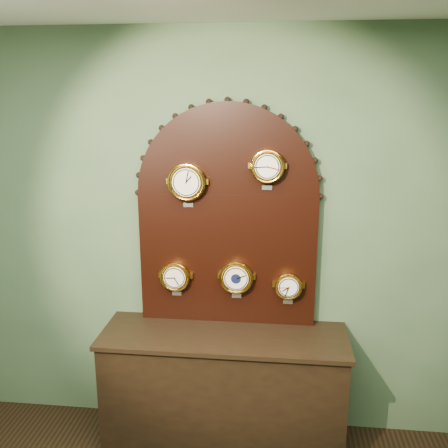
# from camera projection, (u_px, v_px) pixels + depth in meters

# --- Properties ---
(wall_back) EXTENTS (4.00, 0.00, 4.00)m
(wall_back) POSITION_uv_depth(u_px,v_px,m) (228.00, 240.00, 3.40)
(wall_back) COLOR #486545
(wall_back) RESTS_ON ground
(shop_counter) EXTENTS (1.60, 0.50, 0.80)m
(shop_counter) POSITION_uv_depth(u_px,v_px,m) (224.00, 391.00, 3.40)
(shop_counter) COLOR black
(shop_counter) RESTS_ON ground_plane
(display_board) EXTENTS (1.26, 0.06, 1.53)m
(display_board) POSITION_uv_depth(u_px,v_px,m) (227.00, 210.00, 3.30)
(display_board) COLOR black
(display_board) RESTS_ON shop_counter
(roman_clock) EXTENTS (0.25, 0.08, 0.30)m
(roman_clock) POSITION_uv_depth(u_px,v_px,m) (187.00, 182.00, 3.21)
(roman_clock) COLOR gold
(roman_clock) RESTS_ON display_board
(arabic_clock) EXTENTS (0.22, 0.08, 0.27)m
(arabic_clock) POSITION_uv_depth(u_px,v_px,m) (267.00, 166.00, 3.13)
(arabic_clock) COLOR gold
(arabic_clock) RESTS_ON display_board
(hygrometer) EXTENTS (0.20, 0.08, 0.26)m
(hygrometer) POSITION_uv_depth(u_px,v_px,m) (175.00, 276.00, 3.39)
(hygrometer) COLOR gold
(hygrometer) RESTS_ON display_board
(barometer) EXTENTS (0.23, 0.08, 0.28)m
(barometer) POSITION_uv_depth(u_px,v_px,m) (236.00, 277.00, 3.34)
(barometer) COLOR gold
(barometer) RESTS_ON display_board
(tide_clock) EXTENTS (0.18, 0.08, 0.24)m
(tide_clock) POSITION_uv_depth(u_px,v_px,m) (289.00, 286.00, 3.31)
(tide_clock) COLOR gold
(tide_clock) RESTS_ON display_board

